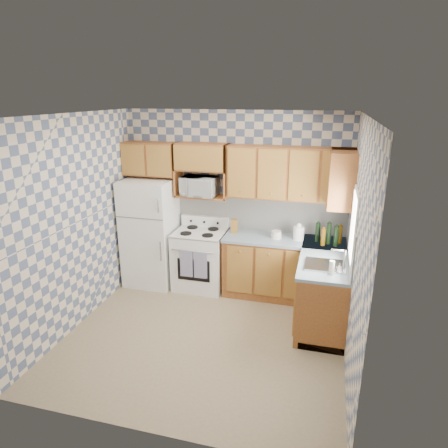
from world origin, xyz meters
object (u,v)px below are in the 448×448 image
at_px(stove_body, 200,260).
at_px(electric_kettle, 299,233).
at_px(microwave, 199,186).
at_px(refrigerator, 151,233).

bearing_deg(stove_body, electric_kettle, 1.04).
height_order(stove_body, microwave, microwave).
bearing_deg(refrigerator, electric_kettle, 1.30).
bearing_deg(electric_kettle, microwave, 176.27).
xyz_separation_m(microwave, electric_kettle, (1.51, -0.10, -0.58)).
bearing_deg(stove_body, refrigerator, -178.22).
xyz_separation_m(refrigerator, electric_kettle, (2.28, 0.05, 0.18)).
bearing_deg(microwave, refrigerator, -165.37).
distance_m(stove_body, microwave, 1.15).
relative_size(stove_body, electric_kettle, 4.69).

